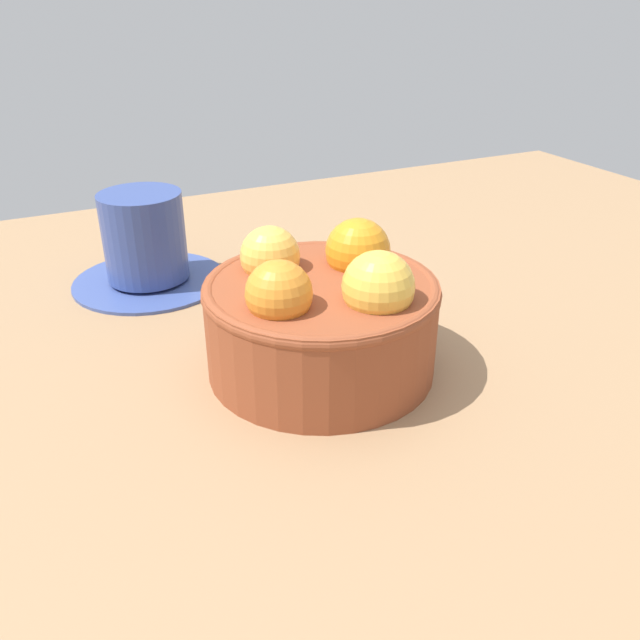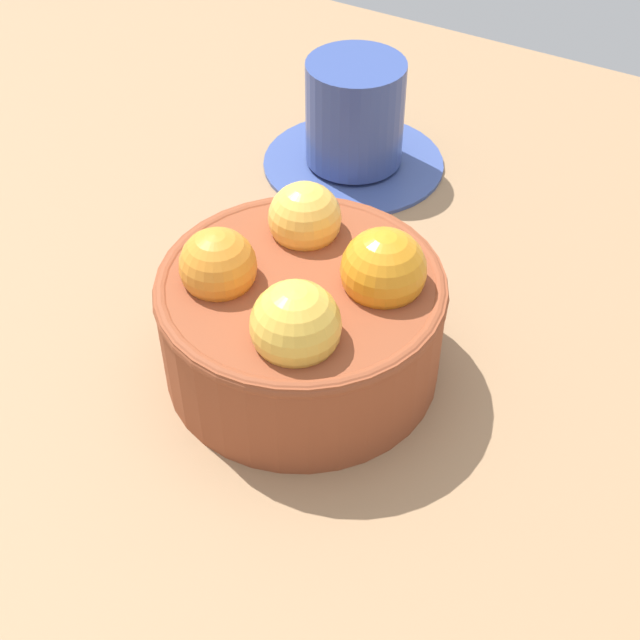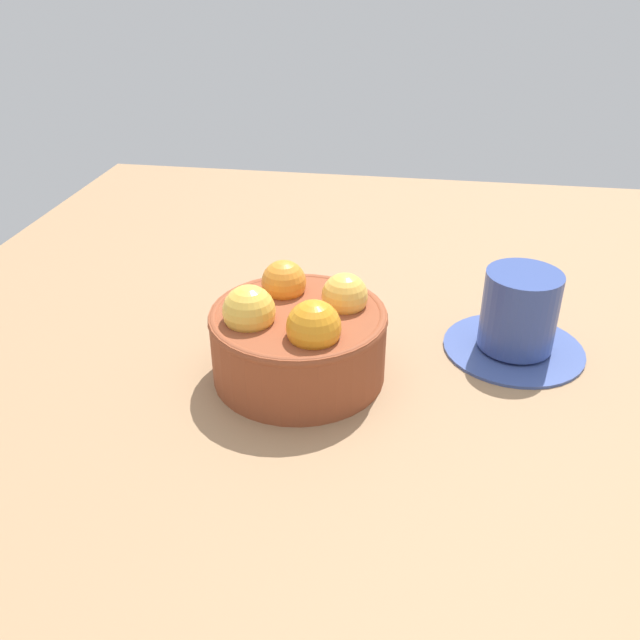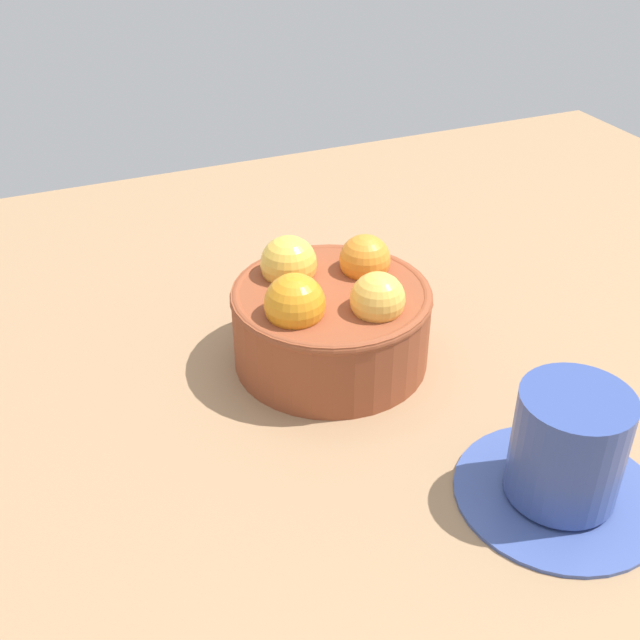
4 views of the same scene
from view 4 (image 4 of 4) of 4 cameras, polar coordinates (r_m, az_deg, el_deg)
name	(u,v)px [view 4 (image 4 of 4)]	position (r cm, az deg, el deg)	size (l,w,h in cm)	color
ground_plane	(331,382)	(68.23, 0.77, -4.49)	(123.93, 91.12, 4.86)	#997551
terracotta_bowl	(330,316)	(64.33, 0.75, 0.31)	(16.34, 16.34, 10.02)	brown
coffee_cup	(566,456)	(54.59, 17.35, -9.34)	(13.95, 13.95, 8.49)	#3C5092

